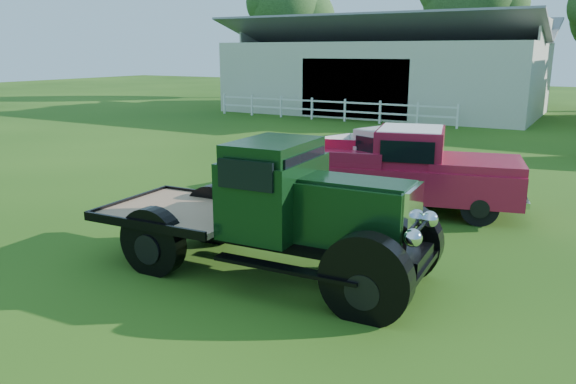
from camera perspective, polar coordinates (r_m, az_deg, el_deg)
The scene contains 8 objects.
ground at distance 10.27m, azimuth -4.32°, elevation -6.98°, with size 120.00×120.00×0.00m, color #193E0C.
shed_left at distance 36.13m, azimuth 9.87°, elevation 12.50°, with size 18.80×10.20×5.60m, color #9FA28C, non-canonical shape.
fence_rail at distance 31.12m, azimuth 4.10°, elevation 8.38°, with size 14.20×0.16×1.20m, color white, non-canonical shape.
tree_a at distance 47.17m, azimuth -0.04°, elevation 16.00°, with size 6.30×6.30×10.50m, color black, non-canonical shape.
tree_b at distance 43.01m, azimuth 17.79°, elevation 16.21°, with size 6.90×6.90×11.50m, color black, non-canonical shape.
vintage_flatbed at distance 9.38m, azimuth -2.05°, elevation -1.63°, with size 5.79×2.29×2.29m, color black, non-canonical shape.
red_pickup at distance 13.57m, azimuth 11.75°, elevation 2.35°, with size 5.44×2.09×1.99m, color #AB1637, non-canonical shape.
white_pickup at distance 14.94m, azimuth 10.15°, elevation 2.98°, with size 4.69×1.82×1.72m, color beige, non-canonical shape.
Camera 1 is at (5.41, -7.92, 3.69)m, focal length 35.00 mm.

